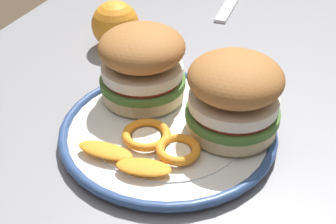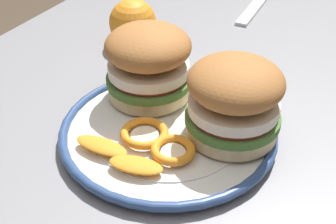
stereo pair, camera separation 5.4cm
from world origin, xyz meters
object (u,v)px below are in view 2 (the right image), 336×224
(sandwich_half_left, at_px, (148,62))
(whole_orange, at_px, (133,23))
(sandwich_half_right, at_px, (234,99))
(table_knife, at_px, (260,0))
(dining_table, at_px, (152,224))
(dinner_plate, at_px, (168,131))

(sandwich_half_left, bearing_deg, whole_orange, 39.57)
(sandwich_half_right, relative_size, table_knife, 0.62)
(table_knife, bearing_deg, dining_table, -173.77)
(dining_table, distance_m, sandwich_half_right, 0.20)
(dinner_plate, xyz_separation_m, sandwich_half_right, (0.03, -0.07, 0.06))
(sandwich_half_left, distance_m, table_knife, 0.42)
(dinner_plate, bearing_deg, whole_orange, 42.26)
(sandwich_half_left, bearing_deg, dining_table, -148.59)
(sandwich_half_left, bearing_deg, table_knife, -1.11)
(sandwich_half_right, bearing_deg, dining_table, 140.49)
(sandwich_half_right, distance_m, table_knife, 0.47)
(dining_table, height_order, table_knife, table_knife)
(table_knife, bearing_deg, sandwich_half_left, 178.89)
(dining_table, height_order, sandwich_half_right, sandwich_half_right)
(sandwich_half_right, xyz_separation_m, whole_orange, (0.17, 0.25, -0.03))
(dinner_plate, bearing_deg, dining_table, -173.46)
(dining_table, xyz_separation_m, dinner_plate, (0.05, 0.01, 0.12))
(dining_table, relative_size, table_knife, 6.35)
(sandwich_half_right, relative_size, whole_orange, 1.72)
(dining_table, bearing_deg, dinner_plate, 6.54)
(dining_table, xyz_separation_m, sandwich_half_left, (0.11, 0.07, 0.17))
(sandwich_half_right, height_order, whole_orange, sandwich_half_right)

